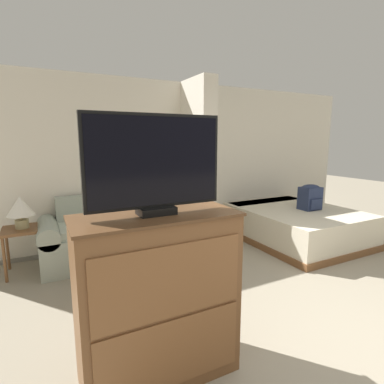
% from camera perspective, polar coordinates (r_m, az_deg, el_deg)
% --- Properties ---
extents(wall_back, '(6.96, 0.16, 2.60)m').
position_cam_1_polar(wall_back, '(5.20, -0.91, 5.75)').
color(wall_back, silver).
rests_on(wall_back, ground_plane).
extents(wall_partition_pillar, '(0.24, 0.77, 2.60)m').
position_cam_1_polar(wall_partition_pillar, '(4.80, 1.17, 5.46)').
color(wall_partition_pillar, silver).
rests_on(wall_partition_pillar, ground_plane).
extents(couch, '(2.14, 0.84, 0.88)m').
position_cam_1_polar(couch, '(4.49, -13.50, -7.73)').
color(couch, '#99A393').
rests_on(couch, ground_plane).
extents(coffee_table, '(0.66, 0.46, 0.46)m').
position_cam_1_polar(coffee_table, '(3.52, -10.63, -11.57)').
color(coffee_table, brown).
rests_on(coffee_table, ground_plane).
extents(side_table, '(0.47, 0.47, 0.59)m').
position_cam_1_polar(side_table, '(4.34, -29.47, -7.22)').
color(side_table, brown).
rests_on(side_table, ground_plane).
extents(table_lamp, '(0.32, 0.32, 0.41)m').
position_cam_1_polar(table_lamp, '(4.26, -29.88, -2.59)').
color(table_lamp, tan).
rests_on(table_lamp, side_table).
extents(tv_dresser, '(1.10, 0.50, 1.19)m').
position_cam_1_polar(tv_dresser, '(2.21, -6.45, -19.36)').
color(tv_dresser, brown).
rests_on(tv_dresser, ground_plane).
extents(tv, '(0.91, 0.16, 0.65)m').
position_cam_1_polar(tv, '(1.94, -6.99, 5.17)').
color(tv, black).
rests_on(tv, tv_dresser).
extents(bed, '(1.67, 2.02, 0.54)m').
position_cam_1_polar(bed, '(5.36, 18.95, -5.77)').
color(bed, brown).
rests_on(bed, ground_plane).
extents(backpack, '(0.33, 0.27, 0.42)m').
position_cam_1_polar(backpack, '(5.29, 21.60, -0.81)').
color(backpack, '#232D4C').
rests_on(backpack, bed).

